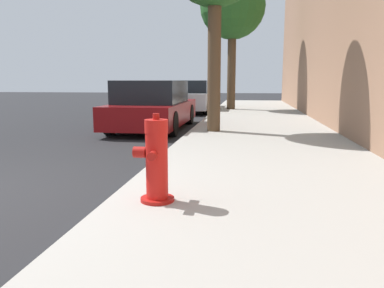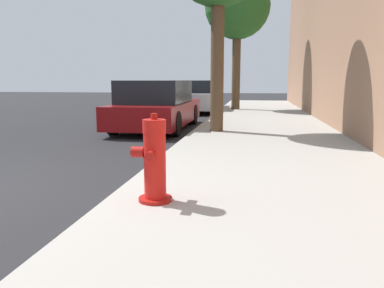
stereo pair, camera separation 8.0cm
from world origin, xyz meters
The scene contains 5 objects.
sidewalk_slab centered at (3.65, 0.00, 0.08)m, with size 3.41×40.00×0.15m.
fire_hydrant centered at (2.45, -0.24, 0.55)m, with size 0.39×0.41×0.86m.
parked_car_near centered at (0.73, 6.37, 0.64)m, with size 1.77×4.26×1.33m.
parked_car_mid centered at (0.83, 12.44, 0.67)m, with size 1.88×4.29×1.35m.
street_tree_far centered at (2.60, 12.31, 4.30)m, with size 2.67×2.67×5.53m.
Camera 2 is at (3.38, -3.66, 1.31)m, focal length 35.00 mm.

